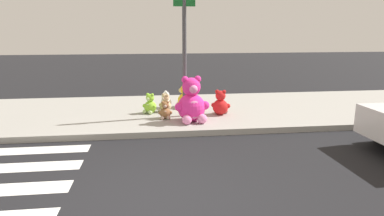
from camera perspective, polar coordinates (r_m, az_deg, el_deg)
name	(u,v)px	position (r m, az deg, el deg)	size (l,w,h in m)	color
ground_plane	(148,203)	(5.19, -7.33, -15.40)	(60.00, 60.00, 0.00)	black
sidewalk	(148,113)	(10.06, -7.37, -0.76)	(28.00, 4.40, 0.15)	#9E9B93
sign_pole	(184,53)	(9.03, -1.27, 9.18)	(0.56, 0.11, 3.20)	#4C4C51
plush_pink_large	(192,104)	(8.65, -0.05, 0.75)	(0.89, 0.81, 1.16)	#F22D93
plush_lime	(150,105)	(9.62, -7.03, 0.46)	(0.39, 0.41, 0.57)	#8CD133
plush_yellow	(184,98)	(10.24, -1.30, 1.66)	(0.48, 0.55, 0.71)	yellow
plush_brown	(165,112)	(8.99, -4.47, -0.62)	(0.37, 0.32, 0.47)	olive
plush_red	(221,105)	(9.43, 4.77, 0.58)	(0.50, 0.50, 0.69)	red
plush_tan	(165,105)	(9.74, -4.50, 0.58)	(0.38, 0.37, 0.52)	tan
plush_white	(165,101)	(10.19, -4.44, 1.13)	(0.35, 0.40, 0.52)	white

